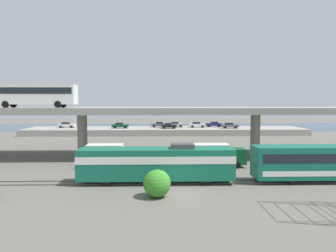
{
  "coord_description": "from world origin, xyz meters",
  "views": [
    {
      "loc": [
        -1.53,
        -28.18,
        8.52
      ],
      "look_at": [
        -0.08,
        25.4,
        4.39
      ],
      "focal_mm": 32.99,
      "sensor_mm": 36.0,
      "label": 1
    }
  ],
  "objects_px": {
    "parked_car_1": "(197,125)",
    "parked_car_2": "(159,124)",
    "train_locomotive": "(149,162)",
    "parked_car_6": "(214,124)",
    "parked_car_7": "(66,125)",
    "service_truck_east": "(112,155)",
    "parked_car_3": "(169,126)",
    "parked_car_4": "(120,125)",
    "parked_car_0": "(176,124)",
    "parked_car_5": "(230,125)",
    "transit_bus_on_overpass": "(35,94)",
    "service_truck_west": "(217,155)"
  },
  "relations": [
    {
      "from": "parked_car_2",
      "to": "service_truck_east",
      "type": "bearing_deg",
      "value": 82.42
    },
    {
      "from": "parked_car_0",
      "to": "parked_car_2",
      "type": "relative_size",
      "value": 1.01
    },
    {
      "from": "parked_car_5",
      "to": "parked_car_7",
      "type": "distance_m",
      "value": 44.3
    },
    {
      "from": "parked_car_2",
      "to": "parked_car_4",
      "type": "xyz_separation_m",
      "value": [
        -10.42,
        -2.92,
        0.0
      ]
    },
    {
      "from": "parked_car_7",
      "to": "parked_car_4",
      "type": "bearing_deg",
      "value": -7.7
    },
    {
      "from": "train_locomotive",
      "to": "parked_car_7",
      "type": "distance_m",
      "value": 57.87
    },
    {
      "from": "parked_car_1",
      "to": "parked_car_6",
      "type": "height_order",
      "value": "same"
    },
    {
      "from": "transit_bus_on_overpass",
      "to": "parked_car_4",
      "type": "relative_size",
      "value": 2.71
    },
    {
      "from": "parked_car_3",
      "to": "parked_car_5",
      "type": "relative_size",
      "value": 0.89
    },
    {
      "from": "service_truck_west",
      "to": "parked_car_1",
      "type": "relative_size",
      "value": 1.5
    },
    {
      "from": "parked_car_0",
      "to": "parked_car_7",
      "type": "xyz_separation_m",
      "value": [
        -29.9,
        -0.9,
        0.0
      ]
    },
    {
      "from": "parked_car_2",
      "to": "train_locomotive",
      "type": "bearing_deg",
      "value": 88.95
    },
    {
      "from": "service_truck_east",
      "to": "parked_car_4",
      "type": "bearing_deg",
      "value": 95.84
    },
    {
      "from": "parked_car_1",
      "to": "parked_car_5",
      "type": "relative_size",
      "value": 1.0
    },
    {
      "from": "parked_car_3",
      "to": "parked_car_2",
      "type": "bearing_deg",
      "value": 119.67
    },
    {
      "from": "parked_car_1",
      "to": "parked_car_6",
      "type": "bearing_deg",
      "value": 18.21
    },
    {
      "from": "service_truck_east",
      "to": "parked_car_5",
      "type": "relative_size",
      "value": 1.51
    },
    {
      "from": "parked_car_0",
      "to": "parked_car_6",
      "type": "height_order",
      "value": "same"
    },
    {
      "from": "parked_car_6",
      "to": "parked_car_7",
      "type": "height_order",
      "value": "same"
    },
    {
      "from": "service_truck_east",
      "to": "parked_car_6",
      "type": "height_order",
      "value": "parked_car_6"
    },
    {
      "from": "service_truck_east",
      "to": "parked_car_3",
      "type": "xyz_separation_m",
      "value": [
        8.64,
        41.01,
        0.72
      ]
    },
    {
      "from": "service_truck_east",
      "to": "parked_car_3",
      "type": "bearing_deg",
      "value": 78.1
    },
    {
      "from": "parked_car_2",
      "to": "parked_car_3",
      "type": "distance_m",
      "value": 5.23
    },
    {
      "from": "parked_car_6",
      "to": "parked_car_0",
      "type": "bearing_deg",
      "value": 3.65
    },
    {
      "from": "transit_bus_on_overpass",
      "to": "parked_car_7",
      "type": "height_order",
      "value": "transit_bus_on_overpass"
    },
    {
      "from": "service_truck_east",
      "to": "parked_car_6",
      "type": "distance_m",
      "value": 51.01
    },
    {
      "from": "parked_car_0",
      "to": "parked_car_2",
      "type": "height_order",
      "value": "same"
    },
    {
      "from": "service_truck_west",
      "to": "parked_car_2",
      "type": "xyz_separation_m",
      "value": [
        -7.83,
        45.55,
        0.73
      ]
    },
    {
      "from": "parked_car_3",
      "to": "parked_car_1",
      "type": "bearing_deg",
      "value": 24.39
    },
    {
      "from": "train_locomotive",
      "to": "parked_car_3",
      "type": "xyz_separation_m",
      "value": [
        3.56,
        48.89,
        0.17
      ]
    },
    {
      "from": "parked_car_2",
      "to": "parked_car_6",
      "type": "height_order",
      "value": "same"
    },
    {
      "from": "parked_car_1",
      "to": "parked_car_0",
      "type": "bearing_deg",
      "value": 170.88
    },
    {
      "from": "parked_car_2",
      "to": "parked_car_5",
      "type": "distance_m",
      "value": 19.36
    },
    {
      "from": "service_truck_east",
      "to": "parked_car_1",
      "type": "bearing_deg",
      "value": 69.62
    },
    {
      "from": "parked_car_2",
      "to": "parked_car_3",
      "type": "relative_size",
      "value": 1.04
    },
    {
      "from": "parked_car_1",
      "to": "parked_car_6",
      "type": "xyz_separation_m",
      "value": [
        4.97,
        1.63,
        0.0
      ]
    },
    {
      "from": "train_locomotive",
      "to": "parked_car_6",
      "type": "xyz_separation_m",
      "value": [
        16.45,
        54.12,
        0.17
      ]
    },
    {
      "from": "train_locomotive",
      "to": "parked_car_7",
      "type": "xyz_separation_m",
      "value": [
        -24.29,
        52.52,
        0.17
      ]
    },
    {
      "from": "transit_bus_on_overpass",
      "to": "service_truck_east",
      "type": "bearing_deg",
      "value": -26.38
    },
    {
      "from": "parked_car_3",
      "to": "parked_car_7",
      "type": "relative_size",
      "value": 0.87
    },
    {
      "from": "parked_car_0",
      "to": "parked_car_1",
      "type": "height_order",
      "value": "same"
    },
    {
      "from": "parked_car_6",
      "to": "service_truck_west",
      "type": "bearing_deg",
      "value": 80.61
    },
    {
      "from": "parked_car_1",
      "to": "parked_car_2",
      "type": "xyz_separation_m",
      "value": [
        -10.51,
        0.95,
        0.0
      ]
    },
    {
      "from": "parked_car_2",
      "to": "parked_car_7",
      "type": "xyz_separation_m",
      "value": [
        -25.27,
        -0.91,
        0.0
      ]
    },
    {
      "from": "parked_car_0",
      "to": "transit_bus_on_overpass",
      "type": "bearing_deg",
      "value": -119.95
    },
    {
      "from": "train_locomotive",
      "to": "service_truck_west",
      "type": "distance_m",
      "value": 11.83
    },
    {
      "from": "transit_bus_on_overpass",
      "to": "parked_car_0",
      "type": "distance_m",
      "value": 46.24
    },
    {
      "from": "parked_car_0",
      "to": "parked_car_5",
      "type": "bearing_deg",
      "value": -15.97
    },
    {
      "from": "parked_car_3",
      "to": "parked_car_4",
      "type": "bearing_deg",
      "value": 172.88
    },
    {
      "from": "transit_bus_on_overpass",
      "to": "parked_car_2",
      "type": "xyz_separation_m",
      "value": [
        18.15,
        39.55,
        -7.41
      ]
    }
  ]
}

